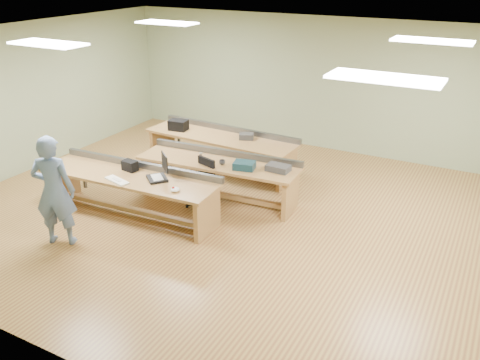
{
  "coord_description": "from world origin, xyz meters",
  "views": [
    {
      "loc": [
        3.69,
        -6.96,
        4.14
      ],
      "look_at": [
        0.27,
        -0.6,
        0.97
      ],
      "focal_mm": 38.0,
      "sensor_mm": 36.0,
      "label": 1
    }
  ],
  "objects_px": {
    "workbench_back": "(221,144)",
    "task_chair": "(201,190)",
    "laptop_base": "(157,178)",
    "mug": "(222,162)",
    "parts_bin_grey": "(278,168)",
    "person": "(54,191)",
    "camera_bag": "(130,166)",
    "workbench_front": "(131,185)",
    "drinks_can": "(201,156)",
    "workbench_mid": "(219,171)",
    "parts_bin_teal": "(244,165)"
  },
  "relations": [
    {
      "from": "camera_bag",
      "to": "drinks_can",
      "type": "relative_size",
      "value": 2.2
    },
    {
      "from": "laptop_base",
      "to": "mug",
      "type": "distance_m",
      "value": 1.26
    },
    {
      "from": "workbench_back",
      "to": "task_chair",
      "type": "distance_m",
      "value": 1.8
    },
    {
      "from": "workbench_back",
      "to": "drinks_can",
      "type": "xyz_separation_m",
      "value": [
        0.33,
        -1.31,
        0.24
      ]
    },
    {
      "from": "parts_bin_teal",
      "to": "mug",
      "type": "height_order",
      "value": "parts_bin_teal"
    },
    {
      "from": "laptop_base",
      "to": "mug",
      "type": "bearing_deg",
      "value": 101.08
    },
    {
      "from": "workbench_front",
      "to": "mug",
      "type": "height_order",
      "value": "workbench_front"
    },
    {
      "from": "workbench_mid",
      "to": "task_chair",
      "type": "relative_size",
      "value": 3.42
    },
    {
      "from": "workbench_front",
      "to": "laptop_base",
      "type": "xyz_separation_m",
      "value": [
        0.54,
        0.06,
        0.21
      ]
    },
    {
      "from": "camera_bag",
      "to": "workbench_back",
      "type": "bearing_deg",
      "value": 87.07
    },
    {
      "from": "camera_bag",
      "to": "parts_bin_grey",
      "type": "height_order",
      "value": "camera_bag"
    },
    {
      "from": "mug",
      "to": "drinks_can",
      "type": "distance_m",
      "value": 0.49
    },
    {
      "from": "workbench_mid",
      "to": "parts_bin_teal",
      "type": "bearing_deg",
      "value": -14.38
    },
    {
      "from": "laptop_base",
      "to": "drinks_can",
      "type": "bearing_deg",
      "value": 123.82
    },
    {
      "from": "workbench_mid",
      "to": "task_chair",
      "type": "distance_m",
      "value": 0.52
    },
    {
      "from": "drinks_can",
      "to": "mug",
      "type": "bearing_deg",
      "value": -6.65
    },
    {
      "from": "workbench_mid",
      "to": "camera_bag",
      "type": "height_order",
      "value": "camera_bag"
    },
    {
      "from": "workbench_mid",
      "to": "workbench_back",
      "type": "distance_m",
      "value": 1.43
    },
    {
      "from": "workbench_front",
      "to": "drinks_can",
      "type": "relative_size",
      "value": 27.42
    },
    {
      "from": "workbench_front",
      "to": "drinks_can",
      "type": "xyz_separation_m",
      "value": [
        0.67,
        1.21,
        0.25
      ]
    },
    {
      "from": "laptop_base",
      "to": "workbench_front",
      "type": "bearing_deg",
      "value": -133.36
    },
    {
      "from": "workbench_front",
      "to": "parts_bin_grey",
      "type": "relative_size",
      "value": 8.13
    },
    {
      "from": "workbench_front",
      "to": "person",
      "type": "distance_m",
      "value": 1.39
    },
    {
      "from": "laptop_base",
      "to": "parts_bin_grey",
      "type": "xyz_separation_m",
      "value": [
        1.62,
        1.3,
        0.03
      ]
    },
    {
      "from": "person",
      "to": "task_chair",
      "type": "xyz_separation_m",
      "value": [
        1.28,
        2.11,
        -0.56
      ]
    },
    {
      "from": "workbench_back",
      "to": "mug",
      "type": "height_order",
      "value": "workbench_back"
    },
    {
      "from": "person",
      "to": "mug",
      "type": "distance_m",
      "value": 2.89
    },
    {
      "from": "task_chair",
      "to": "mug",
      "type": "xyz_separation_m",
      "value": [
        0.26,
        0.33,
        0.46
      ]
    },
    {
      "from": "workbench_back",
      "to": "task_chair",
      "type": "relative_size",
      "value": 3.72
    },
    {
      "from": "workbench_back",
      "to": "camera_bag",
      "type": "relative_size",
      "value": 12.68
    },
    {
      "from": "parts_bin_teal",
      "to": "parts_bin_grey",
      "type": "height_order",
      "value": "parts_bin_teal"
    },
    {
      "from": "workbench_front",
      "to": "laptop_base",
      "type": "relative_size",
      "value": 8.9
    },
    {
      "from": "workbench_mid",
      "to": "parts_bin_grey",
      "type": "height_order",
      "value": "same"
    },
    {
      "from": "workbench_front",
      "to": "parts_bin_teal",
      "type": "bearing_deg",
      "value": 33.06
    },
    {
      "from": "parts_bin_grey",
      "to": "person",
      "type": "bearing_deg",
      "value": -133.87
    },
    {
      "from": "workbench_mid",
      "to": "mug",
      "type": "height_order",
      "value": "workbench_mid"
    },
    {
      "from": "laptop_base",
      "to": "camera_bag",
      "type": "height_order",
      "value": "camera_bag"
    },
    {
      "from": "task_chair",
      "to": "workbench_back",
      "type": "bearing_deg",
      "value": 124.77
    },
    {
      "from": "camera_bag",
      "to": "task_chair",
      "type": "height_order",
      "value": "camera_bag"
    },
    {
      "from": "person",
      "to": "mug",
      "type": "xyz_separation_m",
      "value": [
        1.54,
        2.44,
        -0.1
      ]
    },
    {
      "from": "workbench_back",
      "to": "mug",
      "type": "relative_size",
      "value": 30.71
    },
    {
      "from": "laptop_base",
      "to": "camera_bag",
      "type": "distance_m",
      "value": 0.67
    },
    {
      "from": "workbench_front",
      "to": "camera_bag",
      "type": "bearing_deg",
      "value": 123.93
    },
    {
      "from": "task_chair",
      "to": "parts_bin_teal",
      "type": "xyz_separation_m",
      "value": [
        0.71,
        0.34,
        0.49
      ]
    },
    {
      "from": "drinks_can",
      "to": "parts_bin_teal",
      "type": "bearing_deg",
      "value": -2.86
    },
    {
      "from": "workbench_mid",
      "to": "camera_bag",
      "type": "distance_m",
      "value": 1.61
    },
    {
      "from": "laptop_base",
      "to": "mug",
      "type": "xyz_separation_m",
      "value": [
        0.62,
        1.09,
        0.02
      ]
    },
    {
      "from": "parts_bin_teal",
      "to": "mug",
      "type": "distance_m",
      "value": 0.44
    },
    {
      "from": "camera_bag",
      "to": "drinks_can",
      "type": "height_order",
      "value": "camera_bag"
    },
    {
      "from": "drinks_can",
      "to": "workbench_front",
      "type": "bearing_deg",
      "value": -119.12
    }
  ]
}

